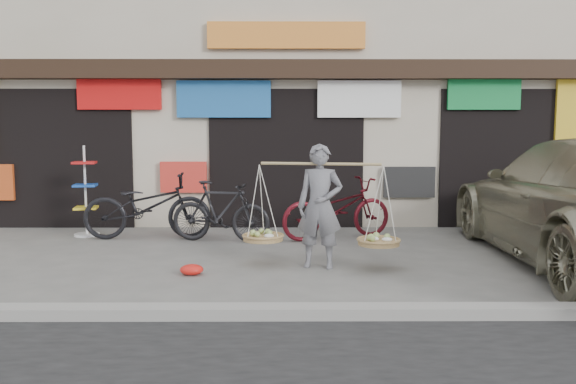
{
  "coord_description": "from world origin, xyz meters",
  "views": [
    {
      "loc": [
        -0.03,
        -7.47,
        1.84
      ],
      "look_at": [
        0.02,
        0.9,
        0.97
      ],
      "focal_mm": 35.0,
      "sensor_mm": 36.0,
      "label": 1
    }
  ],
  "objects_px": {
    "bike_1": "(221,212)",
    "bike_2": "(337,208)",
    "street_vendor": "(320,211)",
    "bike_0": "(147,206)",
    "display_rack": "(86,200)"
  },
  "relations": [
    {
      "from": "bike_1",
      "to": "display_rack",
      "type": "distance_m",
      "value": 2.57
    },
    {
      "from": "bike_1",
      "to": "display_rack",
      "type": "bearing_deg",
      "value": 89.4
    },
    {
      "from": "bike_2",
      "to": "display_rack",
      "type": "bearing_deg",
      "value": 65.12
    },
    {
      "from": "bike_0",
      "to": "display_rack",
      "type": "relative_size",
      "value": 1.35
    },
    {
      "from": "street_vendor",
      "to": "bike_0",
      "type": "bearing_deg",
      "value": 155.14
    },
    {
      "from": "bike_1",
      "to": "bike_2",
      "type": "distance_m",
      "value": 2.02
    },
    {
      "from": "bike_0",
      "to": "street_vendor",
      "type": "bearing_deg",
      "value": -131.47
    },
    {
      "from": "street_vendor",
      "to": "bike_0",
      "type": "xyz_separation_m",
      "value": [
        -2.89,
        2.15,
        -0.21
      ]
    },
    {
      "from": "display_rack",
      "to": "street_vendor",
      "type": "bearing_deg",
      "value": -30.93
    },
    {
      "from": "bike_0",
      "to": "bike_1",
      "type": "relative_size",
      "value": 1.26
    },
    {
      "from": "bike_0",
      "to": "bike_1",
      "type": "distance_m",
      "value": 1.35
    },
    {
      "from": "bike_1",
      "to": "display_rack",
      "type": "relative_size",
      "value": 1.07
    },
    {
      "from": "street_vendor",
      "to": "bike_2",
      "type": "relative_size",
      "value": 1.04
    },
    {
      "from": "street_vendor",
      "to": "display_rack",
      "type": "bearing_deg",
      "value": 160.83
    },
    {
      "from": "bike_0",
      "to": "bike_2",
      "type": "relative_size",
      "value": 1.07
    }
  ]
}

